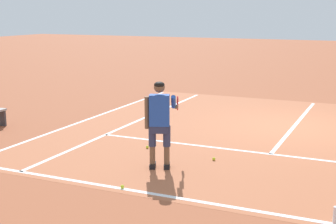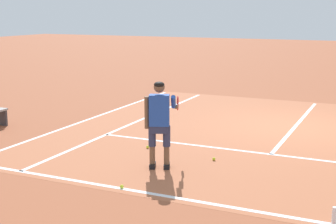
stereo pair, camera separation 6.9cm
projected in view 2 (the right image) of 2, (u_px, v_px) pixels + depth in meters
The scene contains 12 objects.
ground_plane at pixel (295, 127), 12.99m from camera, with size 80.00×80.00×0.00m, color #9E5133.
court_inner_surface at pixel (286, 137), 11.93m from camera, with size 10.98×9.92×0.00m, color #B2603D.
line_baseline at pixel (226, 206), 7.69m from camera, with size 10.98×0.10×0.01m, color white.
line_service at pixel (271, 154), 10.47m from camera, with size 8.23×0.10×0.01m, color white.
line_centre_service at pixel (298, 124), 13.32m from camera, with size 0.10×6.40×0.01m, color white.
line_singles_left at pixel (137, 121), 13.61m from camera, with size 0.10×9.52×0.01m, color white.
line_doubles_left at pixel (96, 117), 14.17m from camera, with size 0.10×9.52×0.01m, color white.
tennis_player at pixel (160, 119), 9.38m from camera, with size 0.57×1.23×1.71m.
tennis_ball_near_feet at pixel (122, 187), 8.47m from camera, with size 0.07×0.07×0.07m, color #CCE02D.
tennis_ball_by_baseline at pixel (214, 159), 10.05m from camera, with size 0.07×0.07×0.07m, color #CCE02D.
tennis_ball_mid_court at pixel (148, 147), 10.93m from camera, with size 0.07×0.07×0.07m, color #CCE02D.
water_bottle at pixel (334, 216), 7.00m from camera, with size 0.07×0.07×0.27m, color white.
Camera 2 is at (2.18, -12.90, 3.02)m, focal length 52.31 mm.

